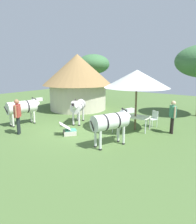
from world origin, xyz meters
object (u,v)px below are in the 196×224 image
(shade_umbrella, at_px, (137,79))
(patio_dining_table, at_px, (135,118))
(striped_lounge_chair, at_px, (68,130))
(zebra_nearest_camera, at_px, (111,122))
(thatched_hut, at_px, (78,79))
(standing_watcher, at_px, (18,113))
(patio_chair_near_lawn, at_px, (154,118))
(zebra_by_umbrella, at_px, (23,107))
(acacia_tree_left_background, at_px, (93,64))
(patio_chair_near_hut, at_px, (116,124))
(zebra_toward_hut, at_px, (78,107))
(guest_beside_umbrella, at_px, (173,114))

(shade_umbrella, bearing_deg, patio_dining_table, 0.00)
(striped_lounge_chair, relative_size, zebra_nearest_camera, 0.44)
(thatched_hut, xyz_separation_m, standing_watcher, (1.94, -6.54, -1.29))
(patio_chair_near_lawn, distance_m, zebra_by_umbrella, 7.48)
(shade_umbrella, relative_size, striped_lounge_chair, 3.49)
(striped_lounge_chair, distance_m, zebra_by_umbrella, 3.53)
(acacia_tree_left_background, bearing_deg, thatched_hut, -66.44)
(patio_chair_near_hut, xyz_separation_m, zebra_toward_hut, (-2.88, 0.34, 0.48))
(patio_dining_table, bearing_deg, shade_umbrella, 180.00)
(zebra_by_umbrella, bearing_deg, standing_watcher, -28.79)
(shade_umbrella, bearing_deg, patio_chair_near_hut, -110.09)
(patio_chair_near_hut, xyz_separation_m, zebra_by_umbrella, (-5.26, -1.76, 0.49))
(shade_umbrella, relative_size, guest_beside_umbrella, 2.00)
(patio_chair_near_hut, bearing_deg, striped_lounge_chair, -119.35)
(shade_umbrella, height_order, guest_beside_umbrella, shade_umbrella)
(zebra_toward_hut, bearing_deg, zebra_nearest_camera, 123.32)
(guest_beside_umbrella, distance_m, zebra_by_umbrella, 8.24)
(striped_lounge_chair, bearing_deg, patio_dining_table, 87.47)
(thatched_hut, relative_size, striped_lounge_chair, 5.63)
(striped_lounge_chair, xyz_separation_m, zebra_nearest_camera, (2.48, 0.05, 0.79))
(shade_umbrella, xyz_separation_m, patio_chair_near_hut, (-0.44, -1.19, -2.18))
(standing_watcher, bearing_deg, patio_dining_table, 92.92)
(patio_chair_near_lawn, distance_m, standing_watcher, 7.21)
(patio_dining_table, bearing_deg, zebra_nearest_camera, -85.19)
(thatched_hut, relative_size, patio_chair_near_lawn, 5.98)
(patio_dining_table, height_order, zebra_toward_hut, zebra_toward_hut)
(patio_chair_near_hut, relative_size, standing_watcher, 0.51)
(patio_dining_table, xyz_separation_m, patio_chair_near_hut, (-0.44, -1.19, -0.14))
(guest_beside_umbrella, xyz_separation_m, zebra_by_umbrella, (-7.46, -3.49, 0.01))
(patio_dining_table, distance_m, striped_lounge_chair, 3.57)
(striped_lounge_chair, bearing_deg, zebra_toward_hut, 156.04)
(zebra_nearest_camera, bearing_deg, shade_umbrella, 115.04)
(striped_lounge_chair, distance_m, acacia_tree_left_background, 11.75)
(acacia_tree_left_background, bearing_deg, zebra_toward_hut, -57.58)
(shade_umbrella, height_order, acacia_tree_left_background, acacia_tree_left_background)
(patio_dining_table, distance_m, zebra_toward_hut, 3.44)
(patio_chair_near_hut, bearing_deg, acacia_tree_left_background, 154.09)
(patio_dining_table, relative_size, zebra_toward_hut, 0.82)
(striped_lounge_chair, relative_size, zebra_toward_hut, 0.49)
(standing_watcher, distance_m, zebra_nearest_camera, 4.77)
(patio_dining_table, relative_size, striped_lounge_chair, 1.66)
(thatched_hut, distance_m, patio_chair_near_lawn, 7.15)
(patio_chair_near_lawn, xyz_separation_m, acacia_tree_left_background, (-8.74, 5.70, 3.02))
(patio_chair_near_lawn, height_order, zebra_nearest_camera, zebra_nearest_camera)
(shade_umbrella, height_order, striped_lounge_chair, shade_umbrella)
(shade_umbrella, bearing_deg, patio_chair_near_lawn, 64.61)
(patio_chair_near_lawn, bearing_deg, guest_beside_umbrella, 178.84)
(thatched_hut, relative_size, shade_umbrella, 1.61)
(thatched_hut, distance_m, acacia_tree_left_background, 5.01)
(shade_umbrella, xyz_separation_m, zebra_toward_hut, (-3.31, -0.85, -1.70))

